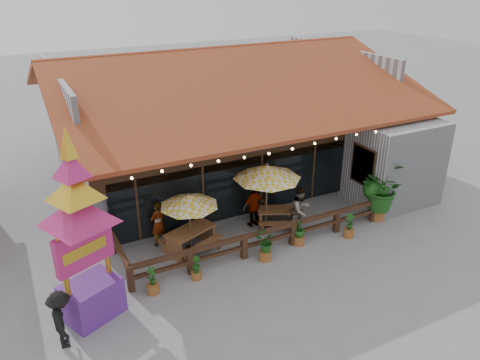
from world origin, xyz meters
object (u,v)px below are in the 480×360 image
pedestrian (62,319)px  tropical_plant (380,188)px  umbrella_left (189,201)px  picnic_table_right (278,215)px  thai_sign_tower (79,216)px  picnic_table_left (191,236)px  umbrella_right (267,172)px

pedestrian → tropical_plant: bearing=-83.3°
umbrella_left → picnic_table_right: size_ratio=1.12×
thai_sign_tower → tropical_plant: thai_sign_tower is taller
picnic_table_left → pedestrian: 5.49m
picnic_table_right → pedestrian: size_ratio=1.17×
umbrella_left → picnic_table_right: bearing=-0.6°
umbrella_right → thai_sign_tower: 7.36m
pedestrian → picnic_table_left: bearing=-60.0°
picnic_table_left → thai_sign_tower: thai_sign_tower is taller
picnic_table_left → thai_sign_tower: (-3.80, -1.92, 2.70)m
umbrella_right → thai_sign_tower: (-7.00, -2.09, 0.91)m
picnic_table_right → tropical_plant: bearing=-18.8°
tropical_plant → pedestrian: (-12.29, -1.54, -0.51)m
picnic_table_left → tropical_plant: size_ratio=0.94×
picnic_table_right → umbrella_right: bearing=170.4°
thai_sign_tower → pedestrian: size_ratio=3.67×
umbrella_left → thai_sign_tower: bearing=-152.1°
umbrella_right → picnic_table_right: bearing=-9.6°
picnic_table_right → tropical_plant: size_ratio=0.84×
picnic_table_right → thai_sign_tower: 8.22m
picnic_table_left → umbrella_left: bearing=69.2°
umbrella_left → umbrella_right: bearing=0.8°
umbrella_right → picnic_table_left: size_ratio=1.48×
umbrella_right → tropical_plant: (4.37, -1.41, -1.02)m
tropical_plant → picnic_table_right: bearing=161.2°
umbrella_right → thai_sign_tower: bearing=-163.4°
picnic_table_left → tropical_plant: tropical_plant is taller
thai_sign_tower → pedestrian: 2.75m
picnic_table_right → thai_sign_tower: size_ratio=0.32×
umbrella_left → tropical_plant: (7.52, -1.36, -0.58)m
thai_sign_tower → tropical_plant: 11.55m
umbrella_right → pedestrian: (-7.92, -2.94, -1.53)m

